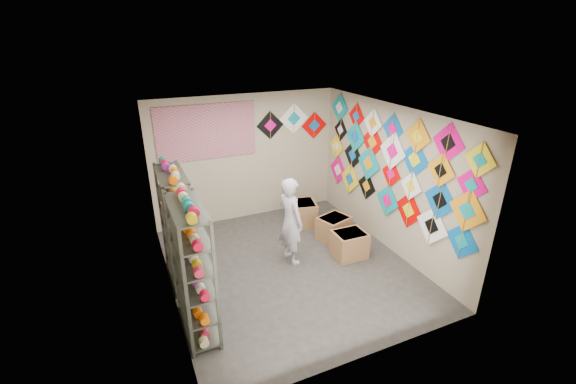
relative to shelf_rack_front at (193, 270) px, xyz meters
name	(u,v)px	position (x,y,z in m)	size (l,w,h in m)	color
ground	(290,266)	(1.78, 0.85, -0.95)	(4.50, 4.50, 0.00)	#322F2C
room_walls	(290,180)	(1.78, 0.85, 0.69)	(4.50, 4.50, 4.50)	tan
shelf_rack_front	(193,270)	(0.00, 0.00, 0.00)	(0.40, 1.10, 1.90)	#4C5147
shelf_rack_back	(177,227)	(0.00, 1.30, 0.00)	(0.40, 1.10, 1.90)	#4C5147
string_spools	(184,241)	(0.00, 0.65, 0.10)	(0.12, 2.36, 0.12)	#DE2748
kite_wall_display	(390,166)	(3.76, 0.85, 0.66)	(0.06, 4.26, 2.07)	#055EB9
back_wall_kites	(293,123)	(2.87, 3.09, 1.06)	(1.67, 0.02, 0.85)	black
poster	(207,132)	(0.98, 3.08, 1.05)	(2.00, 0.01, 1.10)	#7F489C
shopkeeper	(291,221)	(1.88, 1.04, -0.15)	(0.49, 0.64, 1.59)	beige
carton_a	(349,244)	(2.92, 0.72, -0.71)	(0.58, 0.49, 0.49)	#996743
carton_b	(334,228)	(2.98, 1.39, -0.71)	(0.58, 0.48, 0.48)	#996743
carton_c	(303,213)	(2.70, 2.22, -0.69)	(0.53, 0.59, 0.51)	#996743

